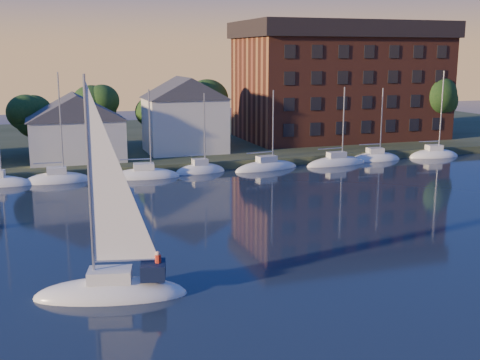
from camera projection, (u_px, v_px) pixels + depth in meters
name	position (u px, v px, depth m)	size (l,w,h in m)	color
shoreline_land	(110.00, 145.00, 92.34)	(160.00, 50.00, 2.00)	#2E3A21
wooden_dock	(134.00, 172.00, 71.04)	(120.00, 3.00, 1.00)	brown
clubhouse_centre	(76.00, 126.00, 72.72)	(11.55, 8.40, 8.08)	silver
clubhouse_east	(185.00, 114.00, 78.82)	(10.50, 8.40, 9.80)	silver
condo_block	(341.00, 80.00, 91.76)	(31.00, 17.00, 17.40)	brown
tree_line	(134.00, 104.00, 80.38)	(93.40, 5.40, 8.90)	#39241A
moored_fleet	(138.00, 176.00, 68.25)	(87.50, 2.40, 12.05)	white
hero_sailboat	(113.00, 287.00, 34.61)	(9.22, 4.75, 13.79)	white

